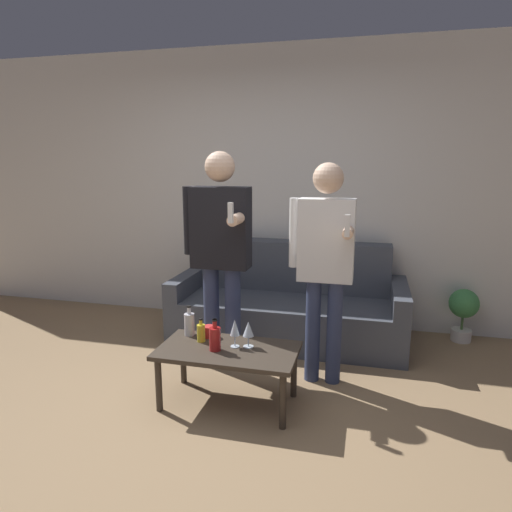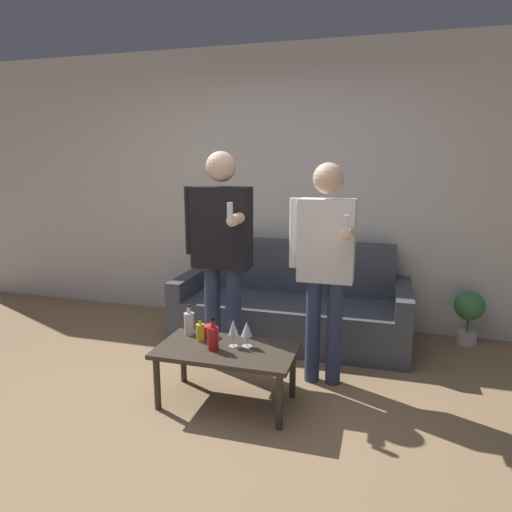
% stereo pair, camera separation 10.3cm
% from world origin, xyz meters
% --- Properties ---
extents(ground_plane, '(16.00, 16.00, 0.00)m').
position_xyz_m(ground_plane, '(0.00, 0.00, 0.00)').
color(ground_plane, '#997A56').
extents(wall_back, '(8.00, 0.06, 2.70)m').
position_xyz_m(wall_back, '(0.00, 2.21, 1.35)').
color(wall_back, silver).
rests_on(wall_back, ground_plane).
extents(couch, '(2.09, 0.86, 0.86)m').
position_xyz_m(couch, '(0.32, 1.75, 0.30)').
color(couch, '#474C56').
rests_on(couch, ground_plane).
extents(coffee_table, '(0.93, 0.50, 0.40)m').
position_xyz_m(coffee_table, '(0.14, 0.45, 0.35)').
color(coffee_table, '#3D3328').
rests_on(coffee_table, ground_plane).
extents(bottle_orange, '(0.06, 0.06, 0.17)m').
position_xyz_m(bottle_orange, '(-0.08, 0.52, 0.46)').
color(bottle_orange, yellow).
rests_on(bottle_orange, coffee_table).
extents(bottle_green, '(0.07, 0.07, 0.22)m').
position_xyz_m(bottle_green, '(-0.20, 0.61, 0.48)').
color(bottle_green, silver).
rests_on(bottle_green, coffee_table).
extents(bottle_dark, '(0.08, 0.08, 0.21)m').
position_xyz_m(bottle_dark, '(0.07, 0.41, 0.48)').
color(bottle_dark, '#B21E1E').
rests_on(bottle_dark, coffee_table).
extents(wine_glass_near, '(0.07, 0.07, 0.18)m').
position_xyz_m(wine_glass_near, '(0.27, 0.51, 0.52)').
color(wine_glass_near, silver).
rests_on(wine_glass_near, coffee_table).
extents(wine_glass_far, '(0.06, 0.06, 0.19)m').
position_xyz_m(wine_glass_far, '(0.18, 0.49, 0.53)').
color(wine_glass_far, silver).
rests_on(wine_glass_far, coffee_table).
extents(cup_on_table, '(0.09, 0.09, 0.08)m').
position_xyz_m(cup_on_table, '(-0.05, 0.61, 0.44)').
color(cup_on_table, red).
rests_on(cup_on_table, coffee_table).
extents(person_standing_left, '(0.52, 0.44, 1.69)m').
position_xyz_m(person_standing_left, '(-0.08, 0.98, 0.99)').
color(person_standing_left, navy).
rests_on(person_standing_left, ground_plane).
extents(person_standing_right, '(0.46, 0.41, 1.61)m').
position_xyz_m(person_standing_right, '(0.72, 0.93, 0.96)').
color(person_standing_right, navy).
rests_on(person_standing_right, ground_plane).
extents(potted_plant, '(0.26, 0.26, 0.49)m').
position_xyz_m(potted_plant, '(1.88, 2.02, 0.31)').
color(potted_plant, silver).
rests_on(potted_plant, ground_plane).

